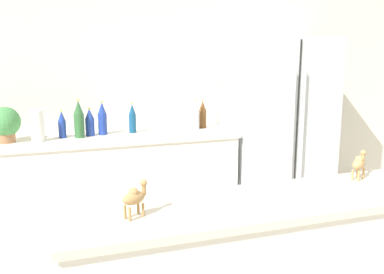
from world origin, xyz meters
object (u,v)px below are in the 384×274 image
object	(u,v)px
back_bottle_4	(79,119)
back_bottle_6	(203,115)
back_bottle_2	(196,116)
camel_figurine	(135,197)
camel_figurine_second	(359,163)
potted_plant	(5,123)
paper_towel_roll	(37,126)
refrigerator	(277,130)
back_bottle_0	(62,125)
back_bottle_3	(102,119)
back_bottle_5	(132,119)
back_bottle_1	(90,123)

from	to	relation	value
back_bottle_4	back_bottle_6	size ratio (longest dim) A/B	1.21
back_bottle_2	camel_figurine	distance (m)	2.27
camel_figurine	camel_figurine_second	world-z (taller)	camel_figurine
back_bottle_6	camel_figurine	world-z (taller)	back_bottle_6
camel_figurine_second	back_bottle_4	bearing A→B (deg)	123.68
potted_plant	camel_figurine	size ratio (longest dim) A/B	1.92
back_bottle_4	paper_towel_roll	bearing A→B (deg)	-170.09
refrigerator	camel_figurine	distance (m)	2.66
potted_plant	back_bottle_6	size ratio (longest dim) A/B	1.08
camel_figurine	back_bottle_0	bearing A→B (deg)	95.61
refrigerator	potted_plant	distance (m)	2.41
back_bottle_2	camel_figurine_second	bearing A→B (deg)	-83.42
potted_plant	camel_figurine	distance (m)	2.11
refrigerator	back_bottle_3	world-z (taller)	refrigerator
potted_plant	camel_figurine	bearing A→B (deg)	-72.59
back_bottle_2	camel_figurine_second	distance (m)	1.92
back_bottle_2	back_bottle_4	xyz separation A→B (m)	(-1.04, -0.02, 0.02)
paper_towel_roll	back_bottle_3	distance (m)	0.54
paper_towel_roll	back_bottle_5	bearing A→B (deg)	8.79
back_bottle_0	back_bottle_3	size ratio (longest dim) A/B	0.81
back_bottle_6	back_bottle_0	bearing A→B (deg)	-177.01
camel_figurine_second	back_bottle_2	bearing A→B (deg)	96.58
potted_plant	back_bottle_4	bearing A→B (deg)	1.65
back_bottle_4	camel_figurine	size ratio (longest dim) A/B	2.15
back_bottle_6	back_bottle_3	bearing A→B (deg)	-178.17
back_bottle_3	camel_figurine	bearing A→B (deg)	-93.66
camel_figurine	camel_figurine_second	xyz separation A→B (m)	(1.19, 0.14, -0.00)
back_bottle_3	back_bottle_4	distance (m)	0.21
back_bottle_3	back_bottle_4	bearing A→B (deg)	-162.00
back_bottle_1	paper_towel_roll	bearing A→B (deg)	-166.08
back_bottle_3	back_bottle_6	size ratio (longest dim) A/B	1.10
back_bottle_1	camel_figurine	bearing A→B (deg)	-90.68
back_bottle_5	camel_figurine_second	distance (m)	2.11
refrigerator	camel_figurine	size ratio (longest dim) A/B	12.00
paper_towel_roll	back_bottle_2	size ratio (longest dim) A/B	0.94
back_bottle_2	refrigerator	bearing A→B (deg)	-5.20
back_bottle_1	back_bottle_3	world-z (taller)	back_bottle_3
back_bottle_1	back_bottle_2	xyz separation A→B (m)	(0.95, -0.02, 0.02)
back_bottle_3	potted_plant	bearing A→B (deg)	-173.93
back_bottle_0	back_bottle_1	xyz separation A→B (m)	(0.23, 0.02, 0.00)
back_bottle_0	back_bottle_1	distance (m)	0.23
refrigerator	paper_towel_roll	bearing A→B (deg)	-179.85
back_bottle_0	back_bottle_1	world-z (taller)	back_bottle_1
potted_plant	paper_towel_roll	bearing A→B (deg)	-9.81
refrigerator	back_bottle_2	bearing A→B (deg)	174.80
back_bottle_1	camel_figurine	size ratio (longest dim) A/B	1.62
refrigerator	back_bottle_4	size ratio (longest dim) A/B	5.58
paper_towel_roll	back_bottle_2	bearing A→B (deg)	3.30
back_bottle_0	back_bottle_4	distance (m)	0.15
potted_plant	back_bottle_0	world-z (taller)	potted_plant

